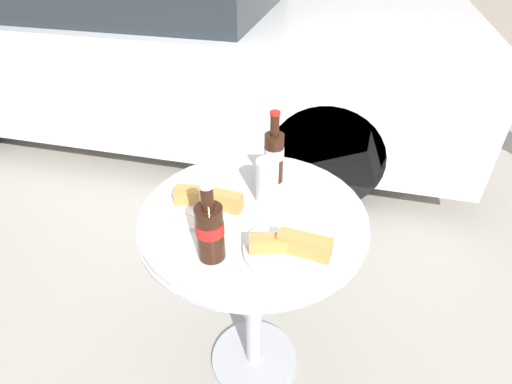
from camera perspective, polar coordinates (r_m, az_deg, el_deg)
The scene contains 8 objects.
ground_plane at distance 1.78m, azimuth -0.29°, elevation -22.76°, with size 30.00×30.00×0.00m, color #A8A093.
bistro_table at distance 1.30m, azimuth -0.37°, elevation -8.46°, with size 0.69×0.69×0.78m.
cola_bottle_left at distance 1.28m, azimuth 2.57°, elevation 5.34°, with size 0.06×0.06×0.24m.
cola_bottle_right at distance 1.00m, azimuth -6.60°, elevation -5.32°, with size 0.07×0.07×0.23m.
drinking_glass at distance 1.20m, azimuth 1.58°, elevation 1.41°, with size 0.07×0.07×0.14m.
lunch_plate_near at distance 1.20m, azimuth -6.66°, elevation -1.46°, with size 0.23×0.23×0.07m.
lunch_plate_far at distance 1.05m, azimuth 4.75°, elevation -7.85°, with size 0.23×0.23×0.07m.
parked_car at distance 3.33m, azimuth -14.76°, elevation 20.25°, with size 4.50×1.68×1.46m.
Camera 1 is at (0.23, -0.90, 1.52)m, focal length 28.00 mm.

